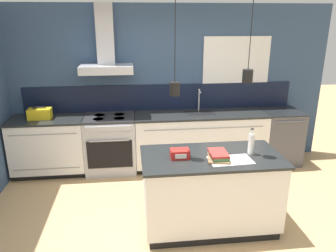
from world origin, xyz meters
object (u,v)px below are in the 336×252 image
object	(u,v)px
red_supply_box	(180,154)
bottle_on_island	(251,144)
yellow_toolbox	(40,114)
oven_range	(111,144)
dishwasher	(279,136)
book_stack	(219,156)

from	to	relation	value
red_supply_box	bottle_on_island	bearing A→B (deg)	0.82
bottle_on_island	yellow_toolbox	size ratio (longest dim) A/B	0.91
oven_range	dishwasher	distance (m)	2.84
bottle_on_island	dishwasher	bearing A→B (deg)	55.31
oven_range	book_stack	distance (m)	2.25
oven_range	yellow_toolbox	xyz separation A→B (m)	(-1.04, 0.00, 0.54)
dishwasher	yellow_toolbox	bearing A→B (deg)	180.00
oven_range	yellow_toolbox	size ratio (longest dim) A/B	2.68
oven_range	yellow_toolbox	distance (m)	1.17
oven_range	book_stack	bearing A→B (deg)	-54.28
oven_range	dishwasher	xyz separation A→B (m)	(2.84, 0.00, 0.00)
oven_range	bottle_on_island	distance (m)	2.45
oven_range	red_supply_box	distance (m)	1.97
dishwasher	bottle_on_island	size ratio (longest dim) A/B	2.96
book_stack	red_supply_box	size ratio (longest dim) A/B	1.63
dishwasher	red_supply_box	world-z (taller)	red_supply_box
red_supply_box	yellow_toolbox	world-z (taller)	yellow_toolbox
dishwasher	oven_range	bearing A→B (deg)	-179.91
dishwasher	book_stack	distance (m)	2.42
oven_range	book_stack	world-z (taller)	book_stack
bottle_on_island	book_stack	distance (m)	0.41
dishwasher	book_stack	size ratio (longest dim) A/B	2.70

